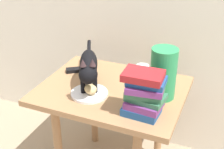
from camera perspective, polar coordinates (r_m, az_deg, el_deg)
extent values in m
cube|color=#9E724C|center=(1.62, 0.00, -2.97)|extent=(0.75, 0.58, 0.03)
cylinder|color=#9E724C|center=(1.72, -9.87, -13.28)|extent=(0.04, 0.04, 0.55)
cylinder|color=#9E724C|center=(2.02, -3.33, -5.91)|extent=(0.04, 0.04, 0.55)
cylinder|color=#9E724C|center=(1.90, 8.79, -8.69)|extent=(0.04, 0.04, 0.55)
cylinder|color=white|center=(1.56, -4.20, -3.50)|extent=(0.19, 0.19, 0.01)
ellipsoid|color=#E0BC7A|center=(1.54, -3.99, -2.64)|extent=(0.10, 0.10, 0.05)
cylinder|color=black|center=(1.54, -3.15, -2.08)|extent=(0.02, 0.02, 0.10)
cylinder|color=black|center=(1.54, -5.38, -2.13)|extent=(0.02, 0.02, 0.10)
cylinder|color=black|center=(1.68, -3.19, 0.62)|extent=(0.02, 0.02, 0.10)
cylinder|color=black|center=(1.68, -5.23, 0.57)|extent=(0.02, 0.02, 0.10)
ellipsoid|color=black|center=(1.58, -4.34, 2.05)|extent=(0.20, 0.27, 0.11)
sphere|color=black|center=(1.43, -4.43, -0.03)|extent=(0.09, 0.09, 0.09)
cone|color=#332224|center=(1.40, -3.62, 2.25)|extent=(0.03, 0.03, 0.03)
cone|color=#332224|center=(1.41, -5.42, 2.20)|extent=(0.03, 0.03, 0.03)
cylinder|color=black|center=(1.76, -4.27, 5.18)|extent=(0.09, 0.15, 0.02)
cube|color=#1E4C8C|center=(1.41, 5.45, -6.59)|extent=(0.17, 0.13, 0.04)
cube|color=#72337A|center=(1.40, 5.94, -5.44)|extent=(0.16, 0.13, 0.03)
cube|color=#336B4C|center=(1.39, 6.31, -4.22)|extent=(0.18, 0.14, 0.02)
cube|color=#336B4C|center=(1.38, 6.08, -3.19)|extent=(0.17, 0.13, 0.03)
cube|color=#72337A|center=(1.35, 6.13, -2.47)|extent=(0.17, 0.14, 0.03)
cube|color=#1E4C8C|center=(1.34, 6.40, -1.19)|extent=(0.17, 0.12, 0.03)
cube|color=maroon|center=(1.32, 5.79, -0.21)|extent=(0.18, 0.13, 0.03)
cylinder|color=#288C51|center=(1.50, 9.44, 0.20)|extent=(0.13, 0.13, 0.26)
cylinder|color=silver|center=(1.69, 5.61, 0.38)|extent=(0.07, 0.07, 0.08)
cylinder|color=silver|center=(1.70, 5.58, -0.23)|extent=(0.06, 0.06, 0.04)
cube|color=black|center=(1.79, -6.08, 0.91)|extent=(0.15, 0.12, 0.02)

